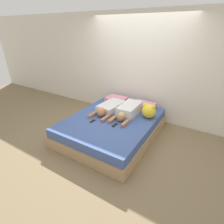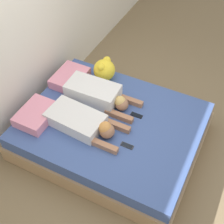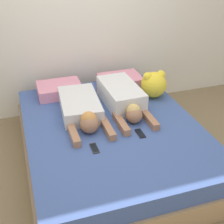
{
  "view_description": "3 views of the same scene",
  "coord_description": "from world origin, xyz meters",
  "px_view_note": "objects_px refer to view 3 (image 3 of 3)",
  "views": [
    {
      "loc": [
        1.77,
        -2.89,
        2.2
      ],
      "look_at": [
        0.0,
        0.0,
        0.57
      ],
      "focal_mm": 28.0,
      "sensor_mm": 36.0,
      "label": 1
    },
    {
      "loc": [
        -2.3,
        -1.15,
        3.34
      ],
      "look_at": [
        0.0,
        0.0,
        0.57
      ],
      "focal_mm": 50.0,
      "sensor_mm": 36.0,
      "label": 2
    },
    {
      "loc": [
        -0.83,
        -2.55,
        2.13
      ],
      "look_at": [
        0.0,
        0.0,
        0.57
      ],
      "focal_mm": 50.0,
      "sensor_mm": 36.0,
      "label": 3
    }
  ],
  "objects_px": {
    "bed": "(112,142)",
    "pillow_head_right": "(120,81)",
    "person_right": "(123,98)",
    "pillow_head_left": "(59,89)",
    "cell_phone_left": "(94,148)",
    "cell_phone_right": "(140,133)",
    "person_left": "(82,109)",
    "plush_toy": "(154,84)"
  },
  "relations": [
    {
      "from": "bed",
      "to": "pillow_head_right",
      "type": "bearing_deg",
      "value": 65.5
    },
    {
      "from": "person_right",
      "to": "pillow_head_left",
      "type": "bearing_deg",
      "value": 139.39
    },
    {
      "from": "bed",
      "to": "person_right",
      "type": "relative_size",
      "value": 2.24
    },
    {
      "from": "pillow_head_left",
      "to": "cell_phone_left",
      "type": "xyz_separation_m",
      "value": [
        0.11,
        -1.19,
        -0.06
      ]
    },
    {
      "from": "pillow_head_left",
      "to": "cell_phone_right",
      "type": "height_order",
      "value": "pillow_head_left"
    },
    {
      "from": "person_left",
      "to": "cell_phone_left",
      "type": "bearing_deg",
      "value": -92.64
    },
    {
      "from": "pillow_head_left",
      "to": "cell_phone_right",
      "type": "xyz_separation_m",
      "value": [
        0.6,
        -1.09,
        -0.06
      ]
    },
    {
      "from": "bed",
      "to": "cell_phone_right",
      "type": "relative_size",
      "value": 14.29
    },
    {
      "from": "bed",
      "to": "plush_toy",
      "type": "relative_size",
      "value": 6.96
    },
    {
      "from": "pillow_head_left",
      "to": "person_right",
      "type": "xyz_separation_m",
      "value": [
        0.62,
        -0.53,
        0.04
      ]
    },
    {
      "from": "cell_phone_left",
      "to": "cell_phone_right",
      "type": "distance_m",
      "value": 0.5
    },
    {
      "from": "pillow_head_left",
      "to": "cell_phone_left",
      "type": "bearing_deg",
      "value": -84.66
    },
    {
      "from": "bed",
      "to": "pillow_head_right",
      "type": "height_order",
      "value": "pillow_head_right"
    },
    {
      "from": "pillow_head_right",
      "to": "person_right",
      "type": "height_order",
      "value": "person_right"
    },
    {
      "from": "person_left",
      "to": "plush_toy",
      "type": "height_order",
      "value": "plush_toy"
    },
    {
      "from": "pillow_head_right",
      "to": "person_right",
      "type": "bearing_deg",
      "value": -106.61
    },
    {
      "from": "cell_phone_left",
      "to": "plush_toy",
      "type": "height_order",
      "value": "plush_toy"
    },
    {
      "from": "pillow_head_left",
      "to": "pillow_head_right",
      "type": "height_order",
      "value": "same"
    },
    {
      "from": "pillow_head_left",
      "to": "person_left",
      "type": "relative_size",
      "value": 0.51
    },
    {
      "from": "cell_phone_right",
      "to": "pillow_head_left",
      "type": "bearing_deg",
      "value": 118.67
    },
    {
      "from": "cell_phone_left",
      "to": "pillow_head_right",
      "type": "bearing_deg",
      "value": 60.74
    },
    {
      "from": "pillow_head_left",
      "to": "plush_toy",
      "type": "height_order",
      "value": "plush_toy"
    },
    {
      "from": "pillow_head_right",
      "to": "cell_phone_right",
      "type": "height_order",
      "value": "pillow_head_right"
    },
    {
      "from": "bed",
      "to": "person_left",
      "type": "distance_m",
      "value": 0.47
    },
    {
      "from": "cell_phone_left",
      "to": "cell_phone_right",
      "type": "height_order",
      "value": "same"
    },
    {
      "from": "person_left",
      "to": "pillow_head_left",
      "type": "bearing_deg",
      "value": 103.4
    },
    {
      "from": "cell_phone_right",
      "to": "cell_phone_left",
      "type": "bearing_deg",
      "value": -169.12
    },
    {
      "from": "person_right",
      "to": "plush_toy",
      "type": "height_order",
      "value": "plush_toy"
    },
    {
      "from": "person_left",
      "to": "plush_toy",
      "type": "xyz_separation_m",
      "value": [
        0.91,
        0.18,
        0.08
      ]
    },
    {
      "from": "pillow_head_right",
      "to": "cell_phone_right",
      "type": "bearing_deg",
      "value": -99.25
    },
    {
      "from": "pillow_head_right",
      "to": "cell_phone_left",
      "type": "xyz_separation_m",
      "value": [
        -0.66,
        -1.19,
        -0.06
      ]
    },
    {
      "from": "cell_phone_right",
      "to": "pillow_head_right",
      "type": "bearing_deg",
      "value": 80.75
    },
    {
      "from": "person_left",
      "to": "bed",
      "type": "bearing_deg",
      "value": -47.15
    },
    {
      "from": "person_right",
      "to": "cell_phone_right",
      "type": "distance_m",
      "value": 0.57
    },
    {
      "from": "bed",
      "to": "pillow_head_right",
      "type": "xyz_separation_m",
      "value": [
        0.39,
        0.85,
        0.28
      ]
    },
    {
      "from": "person_left",
      "to": "plush_toy",
      "type": "bearing_deg",
      "value": 11.42
    },
    {
      "from": "pillow_head_left",
      "to": "plush_toy",
      "type": "xyz_separation_m",
      "value": [
        1.05,
        -0.4,
        0.09
      ]
    },
    {
      "from": "cell_phone_left",
      "to": "pillow_head_left",
      "type": "bearing_deg",
      "value": 95.34
    },
    {
      "from": "bed",
      "to": "person_right",
      "type": "xyz_separation_m",
      "value": [
        0.23,
        0.32,
        0.33
      ]
    },
    {
      "from": "plush_toy",
      "to": "bed",
      "type": "bearing_deg",
      "value": -145.61
    },
    {
      "from": "pillow_head_right",
      "to": "cell_phone_left",
      "type": "distance_m",
      "value": 1.36
    },
    {
      "from": "cell_phone_left",
      "to": "plush_toy",
      "type": "xyz_separation_m",
      "value": [
        0.94,
        0.79,
        0.15
      ]
    }
  ]
}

